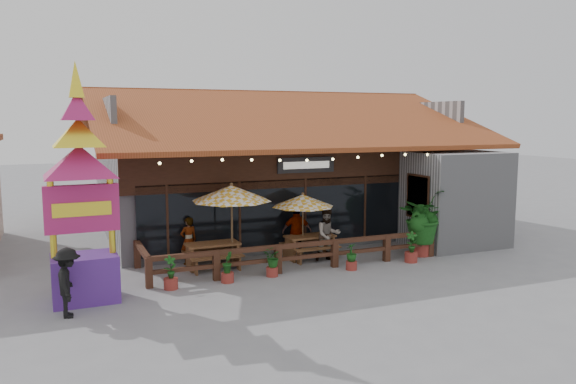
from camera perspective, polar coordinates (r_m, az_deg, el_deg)
name	(u,v)px	position (r m, az deg, el deg)	size (l,w,h in m)	color
ground	(341,262)	(19.35, 5.38, -7.09)	(100.00, 100.00, 0.00)	gray
restaurant_building	(277,179)	(24.99, -1.17, 1.38)	(15.50, 14.73, 6.09)	#A2A2A7
patio_railing	(283,252)	(18.04, -0.56, -6.12)	(10.00, 2.60, 0.92)	#4A271A
umbrella_left	(232,194)	(18.24, -5.76, -0.16)	(3.26, 3.26, 2.80)	brown
umbrella_right	(303,201)	(19.38, 1.52, -0.91)	(2.55, 2.55, 2.33)	brown
picnic_table_left	(213,251)	(18.55, -7.67, -5.97)	(1.74, 1.51, 0.83)	brown
picnic_table_right	(310,243)	(19.65, 2.23, -5.17)	(1.76, 1.54, 0.82)	brown
thai_sign_tower	(80,167)	(15.55, -20.39, 2.35)	(2.57, 2.57, 6.79)	#55268C
tropical_plant	(422,218)	(20.44, 13.43, -2.56)	(2.28, 2.27, 2.39)	maroon
diner_a	(189,241)	(19.09, -10.06, -4.89)	(0.59, 0.38, 1.61)	#361D11
diner_b	(328,235)	(19.22, 4.08, -4.36)	(0.89, 0.70, 1.84)	#361D11
diner_c	(297,231)	(19.87, 0.90, -4.03)	(1.05, 0.44, 1.79)	#361D11
pedestrian	(68,283)	(14.90, -21.46, -8.57)	(1.12, 0.64, 1.73)	black
planter_a	(171,275)	(16.53, -11.83, -8.26)	(0.40, 0.40, 0.99)	maroon
planter_b	(227,269)	(16.92, -6.18, -7.75)	(0.41, 0.44, 0.93)	maroon
planter_c	(272,260)	(17.44, -1.63, -6.97)	(0.64, 0.59, 0.89)	maroon
planter_d	(351,257)	(18.30, 6.47, -6.59)	(0.44, 0.44, 0.87)	maroon
planter_e	(411,249)	(19.59, 12.41, -5.71)	(0.45, 0.43, 1.06)	maroon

